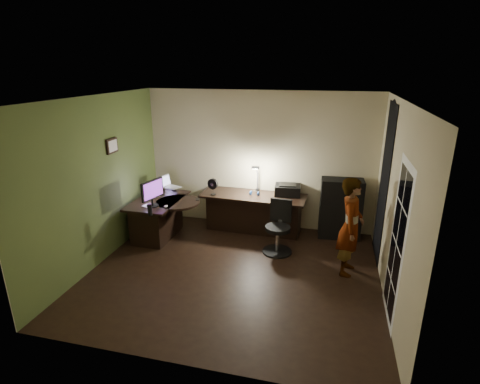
% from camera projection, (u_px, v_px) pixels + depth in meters
% --- Properties ---
extents(floor, '(4.50, 4.00, 0.01)m').
position_uv_depth(floor, '(233.00, 273.00, 5.95)').
color(floor, black).
rests_on(floor, ground).
extents(ceiling, '(4.50, 4.00, 0.01)m').
position_uv_depth(ceiling, '(232.00, 98.00, 5.08)').
color(ceiling, silver).
rests_on(ceiling, floor).
extents(wall_back, '(4.50, 0.01, 2.70)m').
position_uv_depth(wall_back, '(259.00, 161.00, 7.36)').
color(wall_back, '#BCAF88').
rests_on(wall_back, floor).
extents(wall_front, '(4.50, 0.01, 2.70)m').
position_uv_depth(wall_front, '(180.00, 257.00, 3.67)').
color(wall_front, '#BCAF88').
rests_on(wall_front, floor).
extents(wall_left, '(0.01, 4.00, 2.70)m').
position_uv_depth(wall_left, '(98.00, 182.00, 6.03)').
color(wall_left, '#BCAF88').
rests_on(wall_left, floor).
extents(wall_right, '(0.01, 4.00, 2.70)m').
position_uv_depth(wall_right, '(395.00, 206.00, 5.01)').
color(wall_right, '#BCAF88').
rests_on(wall_right, floor).
extents(green_wall_overlay, '(0.00, 4.00, 2.70)m').
position_uv_depth(green_wall_overlay, '(99.00, 182.00, 6.02)').
color(green_wall_overlay, '#495B28').
rests_on(green_wall_overlay, floor).
extents(arched_doorway, '(0.01, 0.90, 2.60)m').
position_uv_depth(arched_doorway, '(384.00, 184.00, 6.08)').
color(arched_doorway, black).
rests_on(arched_doorway, floor).
extents(french_door, '(0.02, 0.92, 2.10)m').
position_uv_depth(french_door, '(397.00, 244.00, 4.60)').
color(french_door, white).
rests_on(french_door, floor).
extents(framed_picture, '(0.04, 0.30, 0.25)m').
position_uv_depth(framed_picture, '(112.00, 146.00, 6.27)').
color(framed_picture, black).
rests_on(framed_picture, wall_left).
extents(desk_left, '(0.82, 1.31, 0.75)m').
position_uv_depth(desk_left, '(159.00, 218.00, 7.10)').
color(desk_left, black).
rests_on(desk_left, floor).
extents(desk_right, '(2.05, 0.79, 0.76)m').
position_uv_depth(desk_right, '(253.00, 213.00, 7.33)').
color(desk_right, black).
rests_on(desk_right, floor).
extents(cabinet, '(0.79, 0.43, 1.15)m').
position_uv_depth(cabinet, '(341.00, 209.00, 7.04)').
color(cabinet, black).
rests_on(cabinet, floor).
extents(laptop_stand, '(0.25, 0.22, 0.09)m').
position_uv_depth(laptop_stand, '(172.00, 190.00, 7.39)').
color(laptop_stand, silver).
rests_on(laptop_stand, desk_left).
extents(laptop, '(0.41, 0.40, 0.23)m').
position_uv_depth(laptop, '(172.00, 182.00, 7.34)').
color(laptop, silver).
rests_on(laptop, laptop_stand).
extents(monitor, '(0.24, 0.54, 0.35)m').
position_uv_depth(monitor, '(152.00, 197.00, 6.61)').
color(monitor, black).
rests_on(monitor, desk_left).
extents(mouse, '(0.09, 0.11, 0.03)m').
position_uv_depth(mouse, '(166.00, 206.00, 6.61)').
color(mouse, silver).
rests_on(mouse, desk_left).
extents(phone, '(0.10, 0.15, 0.01)m').
position_uv_depth(phone, '(198.00, 199.00, 6.99)').
color(phone, black).
rests_on(phone, desk_left).
extents(pen, '(0.05, 0.13, 0.01)m').
position_uv_depth(pen, '(148.00, 206.00, 6.65)').
color(pen, black).
rests_on(pen, desk_left).
extents(speaker, '(0.09, 0.09, 0.20)m').
position_uv_depth(speaker, '(150.00, 210.00, 6.23)').
color(speaker, black).
rests_on(speaker, desk_left).
extents(notepad, '(0.20, 0.23, 0.01)m').
position_uv_depth(notepad, '(148.00, 205.00, 6.68)').
color(notepad, silver).
rests_on(notepad, desk_left).
extents(desk_fan, '(0.23, 0.16, 0.32)m').
position_uv_depth(desk_fan, '(213.00, 187.00, 7.17)').
color(desk_fan, black).
rests_on(desk_fan, desk_right).
extents(headphones, '(0.20, 0.12, 0.09)m').
position_uv_depth(headphones, '(255.00, 193.00, 7.18)').
color(headphones, navy).
rests_on(headphones, desk_right).
extents(printer, '(0.51, 0.42, 0.21)m').
position_uv_depth(printer, '(288.00, 189.00, 7.19)').
color(printer, black).
rests_on(printer, desk_right).
extents(desk_lamp, '(0.22, 0.30, 0.59)m').
position_uv_depth(desk_lamp, '(258.00, 177.00, 7.29)').
color(desk_lamp, black).
rests_on(desk_lamp, desk_right).
extents(office_chair, '(0.56, 0.56, 0.93)m').
position_uv_depth(office_chair, '(278.00, 228.00, 6.46)').
color(office_chair, black).
rests_on(office_chair, floor).
extents(person, '(0.45, 0.60, 1.57)m').
position_uv_depth(person, '(351.00, 227.00, 5.74)').
color(person, '#D8A88C').
rests_on(person, floor).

